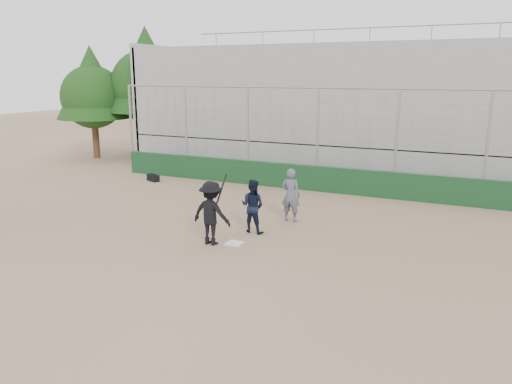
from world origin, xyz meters
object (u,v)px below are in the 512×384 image
at_px(catcher_crouched, 252,215).
at_px(equipment_bag, 153,178).
at_px(batter_at_plate, 211,213).
at_px(umpire, 291,198).

bearing_deg(catcher_crouched, equipment_bag, 146.34).
bearing_deg(equipment_bag, batter_at_plate, -43.23).
bearing_deg(equipment_bag, catcher_crouched, -33.66).
relative_size(umpire, equipment_bag, 2.12).
bearing_deg(catcher_crouched, batter_at_plate, -112.59).
xyz_separation_m(umpire, equipment_bag, (-7.56, 3.10, -0.62)).
bearing_deg(batter_at_plate, umpire, 68.39).
bearing_deg(batter_at_plate, catcher_crouched, 67.41).
distance_m(umpire, equipment_bag, 8.20).
xyz_separation_m(batter_at_plate, umpire, (1.16, 2.92, -0.11)).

